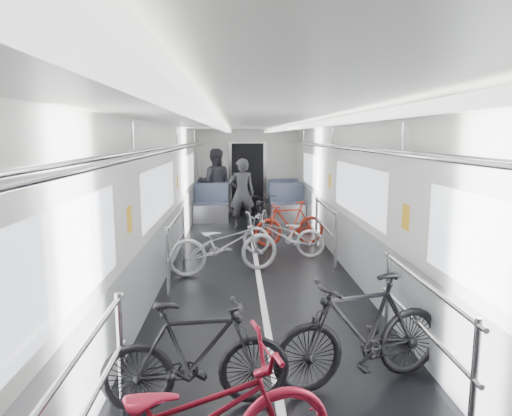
{
  "coord_description": "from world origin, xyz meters",
  "views": [
    {
      "loc": [
        -0.35,
        -6.75,
        2.21
      ],
      "look_at": [
        0.0,
        1.2,
        0.96
      ],
      "focal_mm": 32.0,
      "sensor_mm": 36.0,
      "label": 1
    }
  ],
  "objects_px": {
    "bike_right_near": "(361,330)",
    "bike_left_far": "(224,244)",
    "person_seated": "(215,183)",
    "bike_left_mid": "(196,355)",
    "bike_right_far": "(290,224)",
    "bike_right_mid": "(283,234)",
    "bike_aisle": "(262,211)",
    "person_standing": "(242,194)"
  },
  "relations": [
    {
      "from": "bike_right_near",
      "to": "bike_aisle",
      "type": "bearing_deg",
      "value": 168.05
    },
    {
      "from": "bike_left_far",
      "to": "bike_right_near",
      "type": "height_order",
      "value": "bike_right_near"
    },
    {
      "from": "bike_right_mid",
      "to": "person_seated",
      "type": "distance_m",
      "value": 4.61
    },
    {
      "from": "bike_left_mid",
      "to": "bike_right_far",
      "type": "relative_size",
      "value": 1.02
    },
    {
      "from": "bike_left_mid",
      "to": "bike_left_far",
      "type": "xyz_separation_m",
      "value": [
        0.13,
        3.75,
        0.02
      ]
    },
    {
      "from": "bike_right_near",
      "to": "person_standing",
      "type": "xyz_separation_m",
      "value": [
        -0.96,
        7.12,
        0.34
      ]
    },
    {
      "from": "bike_right_near",
      "to": "person_seated",
      "type": "bearing_deg",
      "value": 174.87
    },
    {
      "from": "bike_right_far",
      "to": "person_seated",
      "type": "xyz_separation_m",
      "value": [
        -1.67,
        3.53,
        0.49
      ]
    },
    {
      "from": "bike_left_far",
      "to": "bike_right_near",
      "type": "distance_m",
      "value": 3.67
    },
    {
      "from": "bike_right_mid",
      "to": "bike_left_far",
      "type": "bearing_deg",
      "value": -28.21
    },
    {
      "from": "bike_left_far",
      "to": "bike_right_mid",
      "type": "relative_size",
      "value": 1.18
    },
    {
      "from": "bike_left_far",
      "to": "person_standing",
      "type": "height_order",
      "value": "person_standing"
    },
    {
      "from": "person_seated",
      "to": "bike_right_near",
      "type": "bearing_deg",
      "value": 101.96
    },
    {
      "from": "bike_left_mid",
      "to": "person_seated",
      "type": "height_order",
      "value": "person_seated"
    },
    {
      "from": "person_standing",
      "to": "person_seated",
      "type": "bearing_deg",
      "value": -72.8
    },
    {
      "from": "bike_left_far",
      "to": "bike_right_mid",
      "type": "bearing_deg",
      "value": -62.48
    },
    {
      "from": "bike_left_mid",
      "to": "person_seated",
      "type": "relative_size",
      "value": 0.81
    },
    {
      "from": "bike_right_mid",
      "to": "bike_left_mid",
      "type": "bearing_deg",
      "value": 3.54
    },
    {
      "from": "bike_right_near",
      "to": "bike_left_mid",
      "type": "bearing_deg",
      "value": -93.5
    },
    {
      "from": "bike_left_far",
      "to": "bike_right_far",
      "type": "distance_m",
      "value": 2.26
    },
    {
      "from": "bike_right_near",
      "to": "bike_right_far",
      "type": "distance_m",
      "value": 5.28
    },
    {
      "from": "bike_right_mid",
      "to": "person_standing",
      "type": "relative_size",
      "value": 0.92
    },
    {
      "from": "bike_right_near",
      "to": "bike_left_far",
      "type": "bearing_deg",
      "value": -175.08
    },
    {
      "from": "bike_right_near",
      "to": "person_standing",
      "type": "relative_size",
      "value": 0.99
    },
    {
      "from": "bike_aisle",
      "to": "person_standing",
      "type": "bearing_deg",
      "value": 163.17
    },
    {
      "from": "bike_aisle",
      "to": "bike_left_far",
      "type": "bearing_deg",
      "value": -107.73
    },
    {
      "from": "bike_right_near",
      "to": "bike_right_far",
      "type": "relative_size",
      "value": 1.12
    },
    {
      "from": "person_standing",
      "to": "person_seated",
      "type": "distance_m",
      "value": 1.84
    },
    {
      "from": "person_standing",
      "to": "person_seated",
      "type": "relative_size",
      "value": 0.9
    },
    {
      "from": "bike_left_mid",
      "to": "bike_right_near",
      "type": "height_order",
      "value": "bike_right_near"
    },
    {
      "from": "bike_right_mid",
      "to": "person_seated",
      "type": "relative_size",
      "value": 0.83
    },
    {
      "from": "bike_right_far",
      "to": "person_seated",
      "type": "distance_m",
      "value": 3.94
    },
    {
      "from": "bike_right_near",
      "to": "person_standing",
      "type": "height_order",
      "value": "person_standing"
    },
    {
      "from": "bike_right_near",
      "to": "person_seated",
      "type": "xyz_separation_m",
      "value": [
        -1.68,
        8.81,
        0.43
      ]
    },
    {
      "from": "bike_left_far",
      "to": "person_seated",
      "type": "bearing_deg",
      "value": -12.74
    },
    {
      "from": "bike_right_mid",
      "to": "person_seated",
      "type": "height_order",
      "value": "person_seated"
    },
    {
      "from": "bike_left_mid",
      "to": "bike_aisle",
      "type": "xyz_separation_m",
      "value": [
        0.94,
        7.34,
        -0.02
      ]
    },
    {
      "from": "bike_right_near",
      "to": "bike_right_mid",
      "type": "height_order",
      "value": "bike_right_near"
    },
    {
      "from": "bike_aisle",
      "to": "person_seated",
      "type": "xyz_separation_m",
      "value": [
        -1.19,
        1.79,
        0.5
      ]
    },
    {
      "from": "bike_left_mid",
      "to": "bike_aisle",
      "type": "bearing_deg",
      "value": -12.8
    },
    {
      "from": "bike_right_mid",
      "to": "bike_right_far",
      "type": "bearing_deg",
      "value": -178.0
    },
    {
      "from": "bike_right_near",
      "to": "bike_right_far",
      "type": "bearing_deg",
      "value": 164.23
    }
  ]
}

